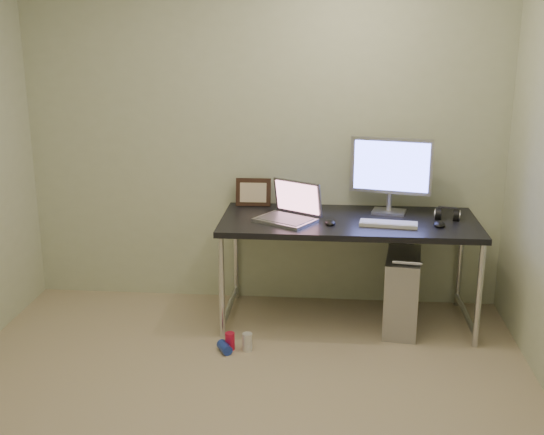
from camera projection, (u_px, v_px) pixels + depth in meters
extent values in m
plane|color=tan|center=(232.00, 423.00, 3.61)|extent=(3.50, 3.50, 0.00)
cube|color=beige|center=(263.00, 137.00, 4.95)|extent=(3.50, 0.02, 2.50)
cube|color=black|center=(349.00, 222.00, 4.67)|extent=(1.75, 0.77, 0.04)
cylinder|color=silver|center=(222.00, 288.00, 4.51)|extent=(0.04, 0.04, 0.71)
cylinder|color=silver|center=(236.00, 254.00, 5.17)|extent=(0.04, 0.04, 0.71)
cylinder|color=silver|center=(479.00, 296.00, 4.38)|extent=(0.04, 0.04, 0.71)
cylinder|color=silver|center=(460.00, 260.00, 5.03)|extent=(0.04, 0.04, 0.71)
cylinder|color=silver|center=(230.00, 306.00, 4.92)|extent=(0.04, 0.69, 0.04)
cylinder|color=silver|center=(466.00, 314.00, 4.78)|extent=(0.04, 0.69, 0.04)
cube|color=#A5A6AA|center=(402.00, 292.00, 4.68)|extent=(0.29, 0.53, 0.53)
cylinder|color=#B9B8BF|center=(407.00, 263.00, 4.40)|extent=(0.19, 0.05, 0.03)
cylinder|color=#B9B8BF|center=(401.00, 243.00, 4.81)|extent=(0.19, 0.05, 0.03)
cylinder|color=black|center=(390.00, 253.00, 5.06)|extent=(0.01, 0.16, 0.69)
cylinder|color=black|center=(403.00, 257.00, 5.03)|extent=(0.02, 0.11, 0.71)
cylinder|color=red|center=(230.00, 341.00, 4.42)|extent=(0.07, 0.07, 0.11)
cylinder|color=silver|center=(247.00, 342.00, 4.40)|extent=(0.07, 0.07, 0.12)
cylinder|color=#1E36A1|center=(225.00, 347.00, 4.39)|extent=(0.12, 0.14, 0.07)
cube|color=#B9B8BF|center=(285.00, 220.00, 4.61)|extent=(0.46, 0.42, 0.02)
cube|color=slate|center=(285.00, 218.00, 4.61)|extent=(0.40, 0.36, 0.00)
cube|color=gray|center=(298.00, 197.00, 4.69)|extent=(0.35, 0.24, 0.24)
cube|color=#7E4C59|center=(298.00, 198.00, 4.68)|extent=(0.31, 0.21, 0.21)
cube|color=#B9B8BF|center=(389.00, 212.00, 4.83)|extent=(0.26, 0.21, 0.02)
cylinder|color=#B9B8BF|center=(389.00, 201.00, 4.83)|extent=(0.04, 0.04, 0.12)
cube|color=#B9B8BF|center=(391.00, 166.00, 4.75)|extent=(0.56, 0.16, 0.39)
cube|color=#5561EF|center=(391.00, 166.00, 4.72)|extent=(0.51, 0.12, 0.34)
cube|color=silver|center=(388.00, 224.00, 4.52)|extent=(0.39, 0.17, 0.02)
ellipsoid|color=black|center=(439.00, 223.00, 4.50)|extent=(0.09, 0.13, 0.04)
ellipsoid|color=black|center=(330.00, 222.00, 4.54)|extent=(0.08, 0.12, 0.04)
cylinder|color=black|center=(439.00, 215.00, 4.67)|extent=(0.06, 0.10, 0.10)
cylinder|color=black|center=(456.00, 215.00, 4.66)|extent=(0.06, 0.10, 0.10)
cube|color=black|center=(448.00, 208.00, 4.65)|extent=(0.13, 0.04, 0.01)
cube|color=black|center=(253.00, 192.00, 4.99)|extent=(0.26, 0.08, 0.21)
cylinder|color=silver|center=(291.00, 200.00, 4.97)|extent=(0.01, 0.01, 0.10)
cylinder|color=silver|center=(291.00, 192.00, 4.95)|extent=(0.05, 0.05, 0.04)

